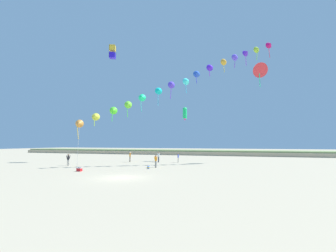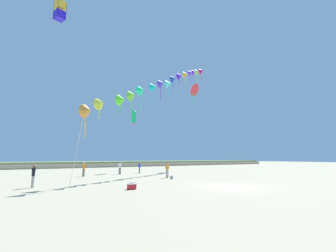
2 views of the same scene
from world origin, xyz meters
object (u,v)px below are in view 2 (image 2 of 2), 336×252
large_kite_mid_trail (193,90)px  beach_ball (172,177)px  person_far_right (120,167)px  person_far_left (84,168)px  beach_cooler (132,186)px  person_mid_center (33,174)px  large_kite_low_lead (60,10)px  large_kite_high_solo (134,117)px  person_near_right (167,169)px  person_near_left (140,167)px

large_kite_mid_trail → beach_ball: (-14.87, -14.47, -15.98)m
large_kite_mid_trail → person_far_right: bearing=-164.1°
person_far_left → person_far_right: size_ratio=1.00×
person_far_right → large_kite_mid_trail: size_ratio=0.40×
beach_cooler → person_mid_center: bearing=141.3°
beach_ball → beach_cooler: bearing=-143.7°
beach_cooler → beach_ball: beach_cooler is taller
large_kite_low_lead → beach_ball: size_ratio=6.77×
person_far_right → large_kite_mid_trail: bearing=15.9°
beach_cooler → large_kite_high_solo: bearing=66.2°
person_near_right → large_kite_high_solo: bearing=84.8°
person_far_right → large_kite_high_solo: size_ratio=0.68×
person_near_right → large_kite_high_solo: large_kite_high_solo is taller
person_mid_center → person_far_right: bearing=42.8°
person_near_right → person_far_right: person_far_right is taller
large_kite_mid_trail → beach_cooler: large_kite_mid_trail is taller
person_near_right → person_far_left: (-7.60, 7.02, 0.02)m
person_far_left → large_kite_high_solo: 12.86m
person_near_right → large_kite_mid_trail: (14.45, 12.91, 15.16)m
large_kite_mid_trail → large_kite_low_lead: bearing=-166.9°
person_mid_center → large_kite_low_lead: 21.26m
person_far_right → large_kite_low_lead: (-8.85, -1.19, 19.37)m
person_mid_center → beach_ball: person_mid_center is taller
person_mid_center → person_far_left: bearing=57.5°
person_mid_center → large_kite_high_solo: large_kite_high_solo is taller
large_kite_mid_trail → person_near_right: bearing=-138.2°
person_near_left → person_far_left: 8.50m
person_far_right → beach_ball: size_ratio=4.84×
person_near_left → beach_ball: bearing=-96.2°
person_near_left → large_kite_mid_trail: 20.92m
person_far_left → person_far_right: person_far_left is taller
large_kite_mid_trail → beach_cooler: size_ratio=7.63×
person_near_left → person_near_right: (-0.71, -8.80, 0.07)m
person_near_right → person_mid_center: bearing=-172.6°
person_near_right → beach_ball: size_ratio=4.77×
person_mid_center → person_far_right: 14.36m
person_near_left → large_kite_low_lead: large_kite_low_lead is taller
person_far_right → large_kite_low_lead: bearing=-172.3°
person_near_left → large_kite_low_lead: size_ratio=0.66×
person_near_left → large_kite_high_solo: large_kite_high_solo is taller
person_near_right → large_kite_mid_trail: bearing=41.8°
person_near_left → person_far_left: (-8.31, -1.78, 0.09)m
person_mid_center → beach_cooler: (6.00, -4.81, -0.79)m
person_mid_center → beach_cooler: 7.73m
person_mid_center → person_far_left: (5.55, 8.72, 0.02)m
person_near_left → person_far_left: bearing=-167.9°
person_near_left → person_mid_center: bearing=-142.9°
person_far_left → person_near_left: bearing=12.1°
large_kite_mid_trail → beach_ball: size_ratio=12.17×
person_mid_center → large_kite_high_solo: (14.26, 13.88, 7.94)m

